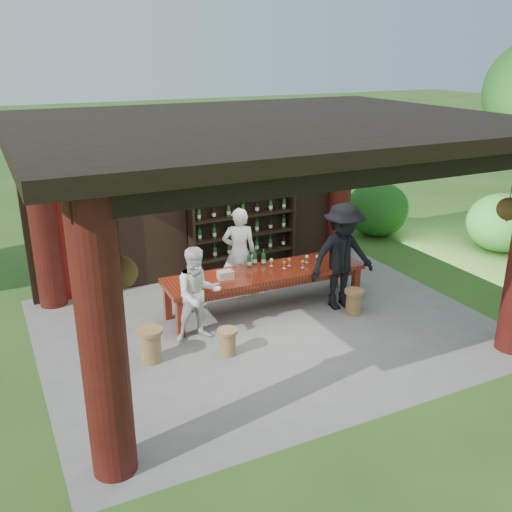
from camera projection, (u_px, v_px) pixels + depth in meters
name	position (u px, v px, depth m)	size (l,w,h in m)	color
ground	(266.00, 326.00, 9.81)	(90.00, 90.00, 0.00)	#2D5119
pavilion	(255.00, 200.00, 9.43)	(7.50, 6.00, 3.60)	slate
wine_shelf	(243.00, 226.00, 11.81)	(2.33, 0.35, 2.05)	black
tasting_table	(265.00, 277.00, 10.21)	(3.68, 1.04, 0.75)	#5C160D
stool_near_left	(228.00, 341.00, 8.83)	(0.32, 0.32, 0.43)	olive
stool_near_right	(354.00, 301.00, 10.18)	(0.35, 0.35, 0.46)	olive
stool_far_left	(150.00, 344.00, 8.62)	(0.41, 0.41, 0.53)	olive
host	(239.00, 253.00, 10.74)	(0.64, 0.42, 1.74)	white
guest_woman	(198.00, 294.00, 9.11)	(0.77, 0.60, 1.58)	silver
guest_man	(342.00, 257.00, 10.20)	(1.27, 0.73, 1.97)	black
table_bottles	(256.00, 258.00, 10.38)	(0.36, 0.16, 0.31)	#194C1E
table_glasses	(295.00, 262.00, 10.41)	(0.92, 0.40, 0.15)	silver
napkin_basket	(225.00, 275.00, 9.83)	(0.26, 0.18, 0.14)	#BF6672
shrubs	(318.00, 284.00, 10.11)	(15.13, 8.48, 1.36)	#194C14
trees	(417.00, 107.00, 11.55)	(21.46, 9.93, 4.80)	#3F2819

